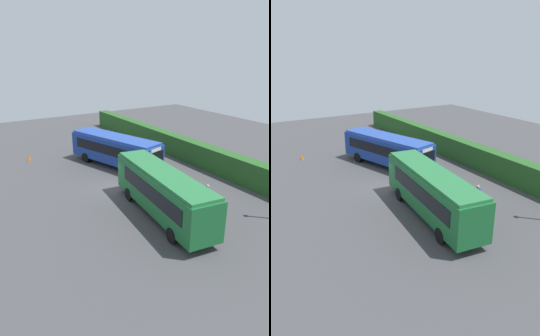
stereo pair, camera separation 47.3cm
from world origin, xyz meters
TOP-DOWN VIEW (x-y plane):
  - ground_plane at (0.00, 0.00)m, footprint 64.00×64.00m
  - bus_blue at (-4.81, 2.57)m, footprint 10.38×5.34m
  - bus_green at (5.95, 0.36)m, footprint 10.68×3.64m
  - person_left at (-8.56, 3.77)m, footprint 0.27×0.50m
  - person_center at (6.57, 3.99)m, footprint 0.46×0.44m
  - hedge_row at (0.00, 9.85)m, footprint 44.00×1.28m
  - traffic_cone at (-11.12, -4.30)m, footprint 0.36×0.36m

SIDE VIEW (x-z plane):
  - ground_plane at x=0.00m, z-range 0.00..0.00m
  - traffic_cone at x=-11.12m, z-range 0.00..0.60m
  - person_left at x=-8.56m, z-range 0.04..1.74m
  - person_center at x=6.57m, z-range 0.06..1.83m
  - hedge_row at x=0.00m, z-range 0.00..2.23m
  - bus_blue at x=-4.81m, z-range 0.24..3.32m
  - bus_green at x=5.95m, z-range 0.24..3.59m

